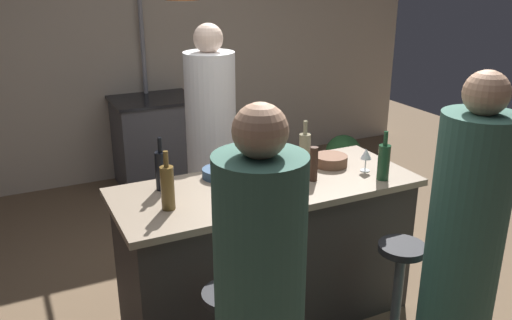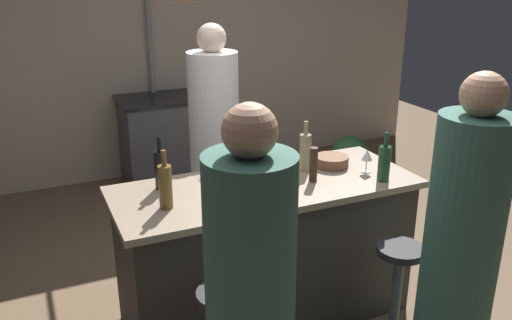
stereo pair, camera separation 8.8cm
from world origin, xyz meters
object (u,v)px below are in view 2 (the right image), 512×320
Objects in this scene: potted_plant at (349,158)px; wine_bottle_amber at (165,186)px; pepper_mill at (313,165)px; cutting_board at (266,172)px; mixing_bowl_wooden at (332,161)px; wine_bottle_dark at (161,169)px; bar_stool_right at (396,295)px; wine_bottle_white at (305,151)px; wine_glass_near_right_guest at (246,168)px; wine_glass_by_chef at (367,156)px; wine_bottle_green at (384,163)px; stove_range at (162,141)px; guest_right at (460,259)px; chef at (215,150)px; mixing_bowl_blue at (219,172)px.

potted_plant is 2.93m from wine_bottle_amber.
cutting_board is at bearing 132.35° from pepper_mill.
wine_bottle_amber is at bearing -171.11° from mixing_bowl_wooden.
wine_bottle_dark is 0.97× the size of wine_bottle_amber.
wine_bottle_amber is (-1.13, 0.54, 0.65)m from bar_stool_right.
pepper_mill is at bearing -104.15° from wine_bottle_white.
wine_glass_near_right_guest is (0.46, -0.15, -0.01)m from wine_bottle_dark.
wine_glass_by_chef is at bearing -29.96° from wine_bottle_white.
wine_bottle_green is 0.95× the size of wine_bottle_white.
stove_range is 6.10× the size of wine_glass_near_right_guest.
guest_right is at bearing -113.34° from potted_plant.
stove_range is 2.48m from wine_glass_near_right_guest.
cutting_board is 1.52× the size of pepper_mill.
wine_bottle_dark is at bearing -127.88° from chef.
wine_bottle_amber is 0.52m from wine_glass_near_right_guest.
mixing_bowl_wooden is at bearing 128.27° from wine_glass_by_chef.
pepper_mill is at bearing -47.65° from cutting_board.
wine_bottle_dark is (-2.25, -1.40, 0.72)m from potted_plant.
chef is 8.14× the size of mixing_bowl_wooden.
wine_bottle_dark is 0.27m from wine_bottle_amber.
chef is 1.37m from wine_bottle_green.
stove_range reaches higher than potted_plant.
bar_stool_right is 0.99m from wine_bottle_white.
pepper_mill is at bearing -130.12° from potted_plant.
cutting_board is at bearing -88.34° from stove_range.
mixing_bowl_wooden is at bearing -77.88° from stove_range.
chef is 1.03× the size of guest_right.
chef is 3.34× the size of potted_plant.
wine_bottle_white is 2.16× the size of wine_glass_by_chef.
guest_right is at bearing -65.87° from cutting_board.
bar_stool_right is 1.24m from mixing_bowl_blue.
potted_plant is at bearing 49.88° from pepper_mill.
cutting_board is 1.00× the size of wine_bottle_amber.
potted_plant is (1.67, -0.86, -0.15)m from stove_range.
guest_right is 8.03× the size of pepper_mill.
wine_glass_by_chef is at bearing -59.23° from chef.
wine_bottle_white is (-0.34, 0.35, 0.01)m from wine_bottle_green.
stove_range is 2.98× the size of wine_bottle_green.
chef is at bearing 72.08° from mixing_bowl_blue.
wine_glass_by_chef reaches higher than mixing_bowl_blue.
stove_range is 2.67m from wine_glass_by_chef.
wine_glass_near_right_guest is at bearing 171.27° from wine_glass_by_chef.
wine_bottle_green is 2.05× the size of wine_glass_near_right_guest.
chef is 2.01m from guest_right.
wine_glass_near_right_guest is at bearing -148.75° from cutting_board.
wine_bottle_amber reaches higher than potted_plant.
potted_plant is 2.75m from wine_bottle_dark.
wine_bottle_white is (0.29, -0.85, 0.22)m from chef.
guest_right is 0.92m from wine_glass_by_chef.
wine_bottle_dark is at bearing -148.05° from potted_plant.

